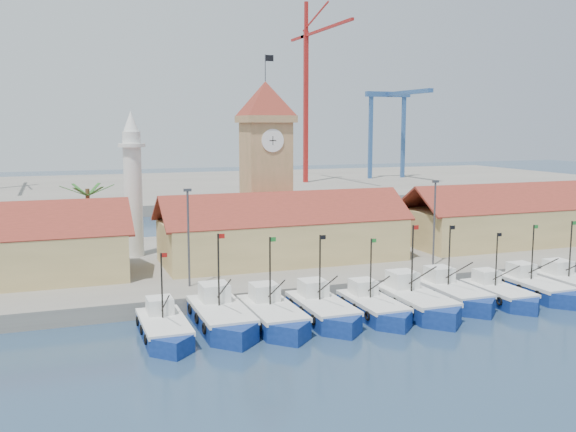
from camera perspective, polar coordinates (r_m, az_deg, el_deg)
name	(u,v)px	position (r m, az deg, el deg)	size (l,w,h in m)	color
ground	(365,326)	(53.25, 6.90, -9.68)	(400.00, 400.00, 0.00)	navy
quay	(272,260)	(74.53, -1.47, -3.89)	(140.00, 32.00, 1.50)	gray
terminal	(158,189)	(157.59, -11.50, 2.36)	(240.00, 80.00, 2.00)	gray
boat_0	(165,331)	(50.33, -10.89, -9.97)	(3.35, 9.18, 6.95)	navy
boat_1	(222,319)	(52.11, -5.87, -9.11)	(3.88, 10.63, 8.04)	navy
boat_2	(274,317)	(52.48, -1.27, -8.99)	(3.69, 10.10, 7.64)	navy
boat_3	(324,312)	(54.03, 3.21, -8.51)	(3.64, 9.96, 7.54)	navy
boat_4	(375,309)	(55.49, 7.72, -8.18)	(3.39, 9.29, 7.03)	navy
boat_5	(417,304)	(57.28, 11.39, -7.64)	(3.87, 10.61, 8.03)	navy
boat_6	(454,296)	(60.82, 14.51, -6.87)	(3.64, 9.96, 7.54)	navy
boat_7	(501,295)	(62.42, 18.38, -6.72)	(3.26, 8.94, 6.77)	navy
boat_8	(537,289)	(65.69, 21.26, -6.09)	(3.48, 9.52, 7.21)	navy
boat_9	(575,287)	(68.02, 24.17, -5.75)	(3.59, 9.84, 7.45)	navy
hall_center	(283,238)	(70.21, -0.44, -1.94)	(27.04, 10.13, 7.61)	tan
hall_right	(521,223)	(86.23, 20.02, -0.56)	(31.20, 10.13, 7.61)	tan
clock_tower	(266,162)	(74.94, -1.99, 4.82)	(5.80, 5.80, 22.70)	tan
minaret	(133,184)	(73.88, -13.62, 2.82)	(3.00, 3.00, 16.30)	silver
palm_tree	(89,219)	(71.90, -17.31, -0.25)	(5.60, 5.03, 8.39)	brown
lamp_posts	(315,226)	(62.61, 2.44, -0.86)	(80.70, 0.25, 9.03)	#3F3F44
crane_red_right	(309,82)	(160.11, 1.86, 11.82)	(1.00, 36.21, 44.04)	#A61C19
gantry	(394,111)	(174.10, 9.38, 9.21)	(13.00, 22.00, 23.20)	#2F5690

